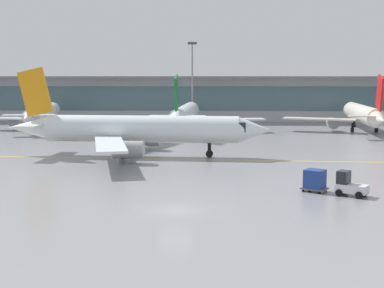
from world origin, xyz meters
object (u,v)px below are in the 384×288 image
gate_airplane_1 (42,114)px  baggage_tug (349,185)px  taxiing_regional_jet (139,130)px  gate_airplane_3 (363,114)px  cargo_dolly_lead (315,180)px  apron_light_mast_1 (192,80)px  gate_airplane_2 (185,114)px

gate_airplane_1 → baggage_tug: gate_airplane_1 is taller
gate_airplane_1 → taxiing_regional_jet: size_ratio=0.87×
gate_airplane_1 → gate_airplane_3: (57.74, -2.50, 0.15)m
taxiing_regional_jet → cargo_dolly_lead: (18.01, -21.00, -2.26)m
apron_light_mast_1 → cargo_dolly_lead: bearing=-79.3°
baggage_tug → cargo_dolly_lead: 3.12m
baggage_tug → apron_light_mast_1: 70.89m
gate_airplane_3 → taxiing_regional_jet: 47.63m
gate_airplane_3 → baggage_tug: (-15.24, -54.01, -2.13)m
baggage_tug → cargo_dolly_lead: baggage_tug is taller
cargo_dolly_lead → apron_light_mast_1: (-12.71, 67.06, 7.86)m
baggage_tug → gate_airplane_1: bearing=159.6°
gate_airplane_1 → taxiing_regional_jet: 40.29m
gate_airplane_3 → taxiing_regional_jet: bearing=134.6°
gate_airplane_3 → apron_light_mast_1: 34.44m
gate_airplane_1 → apron_light_mast_1: 30.41m
taxiing_regional_jet → apron_light_mast_1: bearing=87.7°
gate_airplane_2 → taxiing_regional_jet: 30.97m
gate_airplane_2 → cargo_dolly_lead: 53.42m
gate_airplane_1 → gate_airplane_2: 26.53m
gate_airplane_2 → gate_airplane_3: 31.41m
gate_airplane_1 → baggage_tug: size_ratio=9.83×
gate_airplane_2 → gate_airplane_3: size_ratio=1.00×
baggage_tug → taxiing_regional_jet: bearing=165.0°
apron_light_mast_1 → gate_airplane_3: bearing=-25.7°
gate_airplane_1 → gate_airplane_3: 57.80m
taxiing_regional_jet → baggage_tug: bearing=-43.5°
gate_airplane_1 → gate_airplane_2: (26.33, -3.19, 0.15)m
gate_airplane_2 → cargo_dolly_lead: (13.55, -51.64, -1.97)m
gate_airplane_2 → cargo_dolly_lead: gate_airplane_2 is taller
gate_airplane_3 → baggage_tug: bearing=167.7°
taxiing_regional_jet → cargo_dolly_lead: 27.76m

